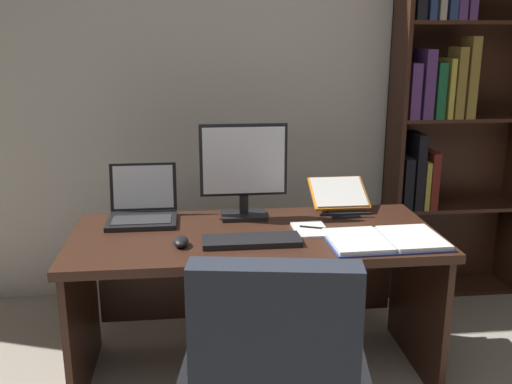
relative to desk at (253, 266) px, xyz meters
The scene contains 11 objects.
wall_back 1.23m from the desk, 89.60° to the left, with size 5.70×0.12×2.59m, color beige.
desk is the anchor object (origin of this frame).
bookshelf 1.55m from the desk, 31.22° to the left, with size 0.81×0.28×2.19m.
monitor 0.45m from the desk, 99.83° to the left, with size 0.42×0.16×0.46m.
laptop 0.60m from the desk, 162.06° to the left, with size 0.32×0.30×0.25m.
keyboard 0.29m from the desk, 97.66° to the right, with size 0.42×0.15×0.02m, color black.
computer_mouse 0.44m from the desk, 147.48° to the right, with size 0.06×0.10×0.04m, color black.
reading_stand_with_book 0.58m from the desk, 26.08° to the left, with size 0.28×0.28×0.14m.
open_binder 0.64m from the desk, 25.49° to the right, with size 0.51×0.33×0.02m.
notepad 0.33m from the desk, 16.13° to the right, with size 0.15×0.21×0.01m, color silver.
pen 0.35m from the desk, 15.01° to the right, with size 0.01×0.01×0.14m, color black.
Camera 1 is at (-0.27, -1.11, 1.58)m, focal length 40.23 mm.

